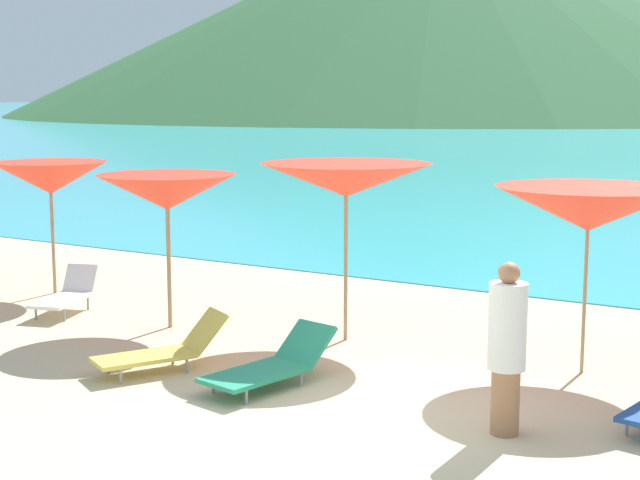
{
  "coord_description": "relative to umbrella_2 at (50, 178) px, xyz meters",
  "views": [
    {
      "loc": [
        4.5,
        -8.16,
        3.24
      ],
      "look_at": [
        -2.42,
        3.15,
        1.2
      ],
      "focal_mm": 53.19,
      "sensor_mm": 36.0,
      "label": 1
    }
  ],
  "objects": [
    {
      "name": "lounge_chair_5",
      "position": [
        5.9,
        -2.31,
        -1.65
      ],
      "size": [
        0.91,
        1.73,
        0.6
      ],
      "rotation": [
        0.0,
        0.0,
        -0.19
      ],
      "color": "#268C66",
      "rests_on": "ground_plane"
    },
    {
      "name": "umbrella_2",
      "position": [
        0.0,
        0.0,
        0.0
      ],
      "size": [
        1.93,
        1.93,
        2.17
      ],
      "color": "#9E7F59",
      "rests_on": "ground_plane"
    },
    {
      "name": "lounge_chair_4",
      "position": [
        1.23,
        -0.91,
        -1.62
      ],
      "size": [
        0.92,
        1.43,
        0.64
      ],
      "rotation": [
        0.0,
        0.0,
        0.33
      ],
      "color": "white",
      "rests_on": "ground_plane"
    },
    {
      "name": "umbrella_3",
      "position": [
        3.14,
        -0.79,
        0.0
      ],
      "size": [
        2.01,
        2.01,
        2.16
      ],
      "color": "#9E7F59",
      "rests_on": "ground_plane"
    },
    {
      "name": "ground_plane",
      "position": [
        7.22,
        7.38,
        -2.05
      ],
      "size": [
        50.0,
        100.0,
        0.3
      ],
      "primitive_type": "cube",
      "color": "beige"
    },
    {
      "name": "headland_hill",
      "position": [
        -54.34,
        135.13,
        14.89
      ],
      "size": [
        138.77,
        138.77,
        33.59
      ],
      "primitive_type": "cone",
      "color": "#2D5B33",
      "rests_on": "ground_plane"
    },
    {
      "name": "umbrella_4",
      "position": [
        5.59,
        -0.12,
        0.24
      ],
      "size": [
        2.38,
        2.38,
        2.36
      ],
      "color": "#9E7F59",
      "rests_on": "ground_plane"
    },
    {
      "name": "lounge_chair_8",
      "position": [
        4.49,
        -2.49,
        -1.63
      ],
      "size": [
        1.19,
        1.62,
        0.66
      ],
      "rotation": [
        0.0,
        0.0,
        -0.49
      ],
      "color": "#D8BF4C",
      "rests_on": "ground_plane"
    },
    {
      "name": "umbrella_5",
      "position": [
        8.72,
        0.01,
        0.04
      ],
      "size": [
        2.22,
        2.22,
        2.2
      ],
      "color": "#9E7F59",
      "rests_on": "ground_plane"
    },
    {
      "name": "beachgoer_0",
      "position": [
        8.67,
        -2.39,
        -1.02
      ],
      "size": [
        0.37,
        0.37,
        1.68
      ],
      "rotation": [
        0.0,
        0.0,
        3.97
      ],
      "color": "#A3704C",
      "rests_on": "ground_plane"
    }
  ]
}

